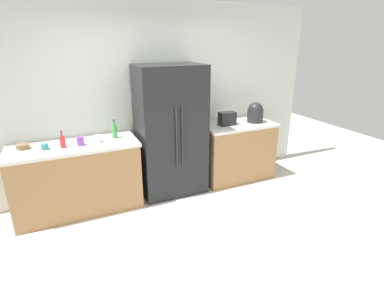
# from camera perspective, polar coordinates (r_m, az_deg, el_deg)

# --- Properties ---
(ground_plane) EXTENTS (10.64, 10.64, 0.00)m
(ground_plane) POSITION_cam_1_polar(r_m,az_deg,el_deg) (3.50, 1.83, -18.65)
(ground_plane) COLOR beige
(kitchen_back_panel) EXTENTS (5.32, 0.10, 2.67)m
(kitchen_back_panel) POSITION_cam_1_polar(r_m,az_deg,el_deg) (4.44, -7.95, 8.56)
(kitchen_back_panel) COLOR silver
(kitchen_back_panel) RESTS_ON ground_plane
(counter_left) EXTENTS (1.56, 0.66, 0.91)m
(counter_left) POSITION_cam_1_polar(r_m,az_deg,el_deg) (4.17, -20.90, -6.01)
(counter_left) COLOR #9E7247
(counter_left) RESTS_ON ground_plane
(counter_right) EXTENTS (1.16, 0.66, 0.91)m
(counter_right) POSITION_cam_1_polar(r_m,az_deg,el_deg) (4.87, 8.31, -1.26)
(counter_right) COLOR #9E7247
(counter_right) RESTS_ON ground_plane
(refrigerator) EXTENTS (0.92, 0.63, 1.84)m
(refrigerator) POSITION_cam_1_polar(r_m,az_deg,el_deg) (4.25, -4.04, 2.43)
(refrigerator) COLOR black
(refrigerator) RESTS_ON ground_plane
(toaster) EXTENTS (0.25, 0.14, 0.20)m
(toaster) POSITION_cam_1_polar(r_m,az_deg,el_deg) (4.59, 6.72, 4.84)
(toaster) COLOR black
(toaster) RESTS_ON counter_right
(rice_cooker) EXTENTS (0.25, 0.25, 0.32)m
(rice_cooker) POSITION_cam_1_polar(r_m,az_deg,el_deg) (4.82, 11.98, 5.88)
(rice_cooker) COLOR #262628
(rice_cooker) RESTS_ON counter_right
(bottle_a) EXTENTS (0.06, 0.06, 0.21)m
(bottle_a) POSITION_cam_1_polar(r_m,az_deg,el_deg) (3.92, -23.47, 0.43)
(bottle_a) COLOR red
(bottle_a) RESTS_ON counter_left
(bottle_b) EXTENTS (0.07, 0.07, 0.25)m
(bottle_b) POSITION_cam_1_polar(r_m,az_deg,el_deg) (4.08, -14.58, 2.48)
(bottle_b) COLOR green
(bottle_b) RESTS_ON counter_left
(cup_a) EXTENTS (0.09, 0.09, 0.11)m
(cup_a) POSITION_cam_1_polar(r_m,az_deg,el_deg) (3.93, -20.51, 0.54)
(cup_a) COLOR purple
(cup_a) RESTS_ON counter_left
(cup_b) EXTENTS (0.08, 0.08, 0.09)m
(cup_b) POSITION_cam_1_polar(r_m,az_deg,el_deg) (3.98, -17.53, 0.99)
(cup_b) COLOR white
(cup_b) RESTS_ON counter_left
(cup_c) EXTENTS (0.08, 0.08, 0.07)m
(cup_c) POSITION_cam_1_polar(r_m,az_deg,el_deg) (3.96, -26.28, -0.44)
(cup_c) COLOR teal
(cup_c) RESTS_ON counter_left
(bowl_a) EXTENTS (0.15, 0.15, 0.06)m
(bowl_a) POSITION_cam_1_polar(r_m,az_deg,el_deg) (4.10, -29.58, -0.41)
(bowl_a) COLOR brown
(bowl_a) RESTS_ON counter_left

